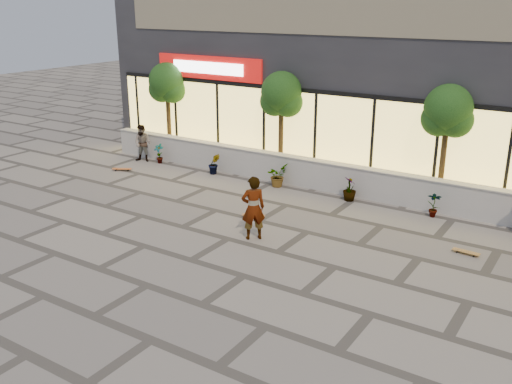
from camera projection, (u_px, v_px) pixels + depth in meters
The scene contains 16 objects.
ground at pixel (244, 276), 13.84m from camera, with size 80.00×80.00×0.00m, color gray.
planter_wall at pixel (359, 182), 19.24m from camera, with size 22.00×0.42×1.04m.
retail_building at pixel (420, 56), 22.41m from camera, with size 24.00×9.17×8.50m.
shrub_a at pixel (159, 154), 23.20m from camera, with size 0.43×0.29×0.81m, color #183E13.
shrub_b at pixel (214, 164), 21.76m from camera, with size 0.45×0.36×0.81m, color #183E13.
shrub_c at pixel (277, 175), 20.33m from camera, with size 0.73×0.63×0.81m, color #183E13.
shrub_d at pixel (350, 189), 18.89m from camera, with size 0.45×0.45×0.81m, color #183E13.
shrub_e at pixel (434, 205), 17.45m from camera, with size 0.43×0.29×0.81m, color #183E13.
tree_west at pixel (167, 85), 23.62m from camera, with size 1.60×1.50×3.92m.
tree_midwest at pixel (281, 97), 20.80m from camera, with size 1.60×1.50×3.92m.
tree_mideast at pixel (448, 114), 17.72m from camera, with size 1.60×1.50×3.92m.
skater_center at pixel (253, 208), 15.71m from camera, with size 0.67×0.44×1.82m, color white.
skater_left at pixel (143, 143), 23.34m from camera, with size 0.74×0.58×1.52m, color tan.
skateboard_center at pixel (254, 215), 17.52m from camera, with size 0.73×0.42×0.09m.
skateboard_left at pixel (122, 169), 22.27m from camera, with size 0.75×0.54×0.09m.
skateboard_right_near at pixel (466, 252), 14.99m from camera, with size 0.72×0.23×0.09m.
Camera 1 is at (7.00, -10.29, 6.39)m, focal length 40.00 mm.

